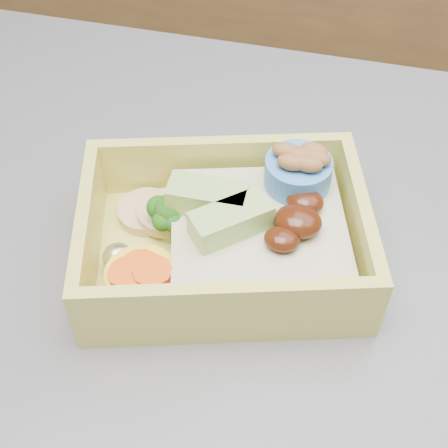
# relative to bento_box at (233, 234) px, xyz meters

# --- Properties ---
(bento_box) EXTENTS (0.23, 0.19, 0.07)m
(bento_box) POSITION_rel_bento_box_xyz_m (0.00, 0.00, 0.00)
(bento_box) COLOR #CFC955
(bento_box) RESTS_ON island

